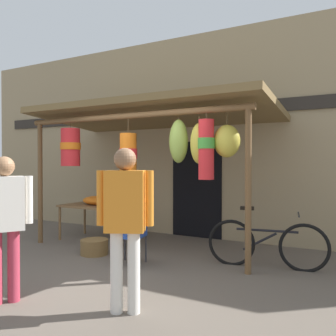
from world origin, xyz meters
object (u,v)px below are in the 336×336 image
(display_table, at_px, (99,208))
(parked_bicycle, at_px, (266,244))
(wicker_basket_by_table, at_px, (94,247))
(customer_foreground, at_px, (5,217))
(flower_heap_on_table, at_px, (98,200))
(vendor_in_orange, at_px, (125,215))
(folding_chair, at_px, (135,232))

(display_table, bearing_deg, parked_bicycle, -4.99)
(display_table, distance_m, wicker_basket_by_table, 1.24)
(customer_foreground, bearing_deg, wicker_basket_by_table, 103.12)
(flower_heap_on_table, bearing_deg, display_table, 11.10)
(display_table, height_order, vendor_in_orange, vendor_in_orange)
(display_table, relative_size, customer_foreground, 0.91)
(display_table, relative_size, folding_chair, 1.76)
(display_table, relative_size, vendor_in_orange, 0.87)
(flower_heap_on_table, distance_m, customer_foreground, 3.21)
(wicker_basket_by_table, xyz_separation_m, parked_bicycle, (2.74, 0.62, 0.22))
(folding_chair, height_order, wicker_basket_by_table, folding_chair)
(display_table, distance_m, vendor_in_orange, 3.59)
(parked_bicycle, bearing_deg, flower_heap_on_table, 175.11)
(display_table, height_order, wicker_basket_by_table, display_table)
(folding_chair, bearing_deg, display_table, 145.79)
(folding_chair, xyz_separation_m, customer_foreground, (-0.46, -1.91, 0.45))
(customer_foreground, bearing_deg, parked_bicycle, 50.07)
(vendor_in_orange, bearing_deg, folding_chair, 120.18)
(parked_bicycle, height_order, customer_foreground, customer_foreground)
(vendor_in_orange, bearing_deg, parked_bicycle, 67.87)
(parked_bicycle, bearing_deg, vendor_in_orange, -112.13)
(flower_heap_on_table, distance_m, vendor_in_orange, 3.59)
(folding_chair, height_order, customer_foreground, customer_foreground)
(flower_heap_on_table, relative_size, wicker_basket_by_table, 1.39)
(folding_chair, relative_size, vendor_in_orange, 0.49)
(parked_bicycle, distance_m, vendor_in_orange, 2.56)
(flower_heap_on_table, distance_m, folding_chair, 1.97)
(wicker_basket_by_table, distance_m, parked_bicycle, 2.82)
(parked_bicycle, distance_m, customer_foreground, 3.57)
(parked_bicycle, xyz_separation_m, customer_foreground, (-2.26, -2.70, 0.61))
(parked_bicycle, relative_size, customer_foreground, 1.07)
(flower_heap_on_table, xyz_separation_m, wicker_basket_by_table, (0.68, -0.91, -0.67))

